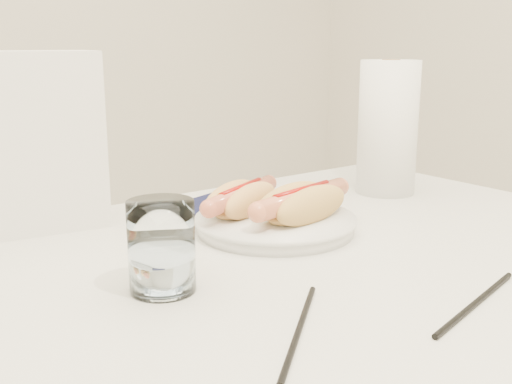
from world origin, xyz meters
TOP-DOWN VIEW (x-y plane):
  - table at (0.00, 0.00)m, footprint 1.20×0.80m
  - plate at (0.11, 0.12)m, footprint 0.24×0.24m
  - hotdog_left at (0.08, 0.17)m, footprint 0.17×0.12m
  - hotdog_right at (0.13, 0.09)m, footprint 0.19×0.10m
  - water_glass at (-0.13, 0.03)m, footprint 0.07×0.07m
  - chopstick_near at (-0.07, -0.14)m, footprint 0.16×0.13m
  - chopstick_far at (0.11, -0.20)m, footprint 0.20×0.05m
  - napkin_box at (-0.16, 0.35)m, footprint 0.20×0.13m
  - navy_napkin at (0.10, 0.25)m, footprint 0.20×0.20m
  - paper_towel_roll at (0.42, 0.19)m, footprint 0.13×0.13m

SIDE VIEW (x-z plane):
  - table at x=0.00m, z-range 0.32..1.07m
  - chopstick_near at x=-0.07m, z-range 0.75..0.76m
  - chopstick_far at x=0.11m, z-range 0.75..0.76m
  - navy_napkin at x=0.10m, z-range 0.75..0.76m
  - plate at x=0.11m, z-range 0.75..0.77m
  - hotdog_left at x=0.08m, z-range 0.77..0.82m
  - hotdog_right at x=0.13m, z-range 0.77..0.82m
  - water_glass at x=-0.13m, z-range 0.75..0.85m
  - paper_towel_roll at x=0.42m, z-range 0.75..0.99m
  - napkin_box at x=-0.16m, z-range 0.75..1.00m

